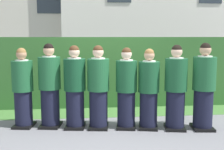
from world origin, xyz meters
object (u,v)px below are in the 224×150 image
student_front_row_2 (75,89)px  student_front_row_7 (204,88)px  student_front_row_1 (50,88)px  student_front_row_6 (176,89)px  student_front_row_5 (149,91)px  student_front_row_3 (98,89)px  student_front_row_0 (23,90)px  student_front_row_4 (126,90)px

student_front_row_2 → student_front_row_7: (2.47, -0.32, 0.03)m
student_front_row_1 → student_front_row_6: bearing=-8.9°
student_front_row_2 → student_front_row_5: 1.44m
student_front_row_3 → student_front_row_6: bearing=-7.8°
student_front_row_2 → student_front_row_5: (1.43, -0.17, -0.03)m
student_front_row_0 → student_front_row_2: size_ratio=0.97×
student_front_row_4 → student_front_row_0: bearing=172.8°
student_front_row_5 → student_front_row_6: student_front_row_6 is taller
student_front_row_0 → student_front_row_5: size_ratio=1.01×
student_front_row_7 → student_front_row_2: bearing=172.6°
student_front_row_5 → student_front_row_7: 1.05m
student_front_row_2 → student_front_row_6: size_ratio=0.99×
student_front_row_2 → student_front_row_6: 1.95m
student_front_row_1 → student_front_row_5: bearing=-8.4°
student_front_row_4 → student_front_row_5: size_ratio=1.01×
student_front_row_6 → student_front_row_2: bearing=172.1°
student_front_row_7 → student_front_row_0: bearing=172.3°
student_front_row_5 → student_front_row_0: bearing=172.5°
student_front_row_5 → student_front_row_6: (0.50, -0.09, 0.04)m
student_front_row_5 → student_front_row_3: bearing=173.7°
student_front_row_4 → student_front_row_2: bearing=174.0°
student_front_row_3 → student_front_row_6: (1.48, -0.20, 0.01)m
student_front_row_4 → student_front_row_6: 0.95m
student_front_row_2 → student_front_row_4: bearing=-6.0°
student_front_row_1 → student_front_row_5: (1.92, -0.28, -0.05)m
student_front_row_4 → student_front_row_7: (1.47, -0.22, 0.05)m
student_front_row_1 → student_front_row_3: (0.95, -0.18, -0.02)m
student_front_row_1 → student_front_row_4: student_front_row_1 is taller
student_front_row_2 → student_front_row_3: bearing=-8.3°
student_front_row_2 → student_front_row_7: student_front_row_7 is taller
student_front_row_6 → student_front_row_7: 0.54m
student_front_row_5 → student_front_row_7: size_ratio=0.93×
student_front_row_3 → student_front_row_6: 1.49m
student_front_row_3 → student_front_row_4: 0.54m
student_front_row_4 → student_front_row_6: (0.93, -0.16, 0.03)m
student_front_row_6 → student_front_row_3: bearing=172.2°
student_front_row_3 → student_front_row_5: bearing=-6.3°
student_front_row_1 → student_front_row_7: 3.00m
student_front_row_4 → student_front_row_6: size_ratio=0.97×
student_front_row_3 → student_front_row_4: student_front_row_3 is taller
student_front_row_1 → student_front_row_4: (1.49, -0.22, -0.04)m
student_front_row_0 → student_front_row_5: student_front_row_0 is taller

